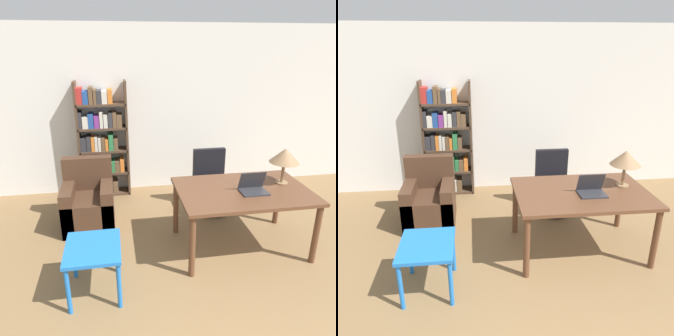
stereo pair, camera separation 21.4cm
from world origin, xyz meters
The scene contains 8 objects.
wall_back centered at (0.00, 4.53, 1.35)m, with size 8.00×0.06×2.70m.
desk centered at (0.48, 2.48, 0.68)m, with size 1.55×1.03×0.78m.
laptop centered at (0.56, 2.41, 0.83)m, with size 0.31×0.23×0.23m.
table_lamp centered at (1.01, 2.59, 1.12)m, with size 0.36×0.36×0.44m.
office_chair centered at (0.41, 3.52, 0.42)m, with size 0.51×0.51×0.92m.
side_table_blue centered at (-1.26, 1.95, 0.45)m, with size 0.54×0.60×0.54m.
armchair centered at (-1.39, 3.33, 0.31)m, with size 0.67×0.70×0.92m.
bookshelf centered at (-1.20, 4.34, 0.88)m, with size 0.79×0.28×1.87m.
Camera 1 is at (-0.98, -0.84, 2.38)m, focal length 35.00 mm.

